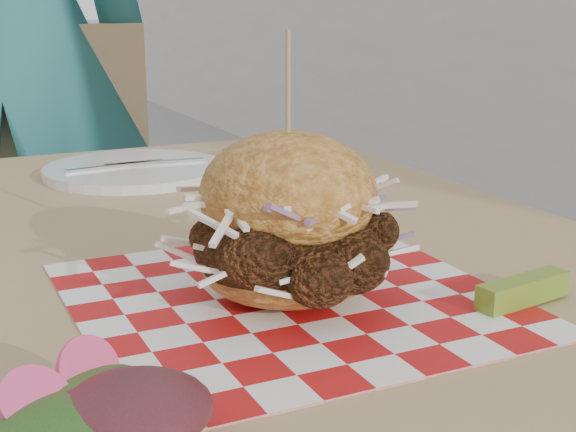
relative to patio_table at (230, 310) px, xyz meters
name	(u,v)px	position (x,y,z in m)	size (l,w,h in m)	color
patio_table	(230,310)	(0.00, 0.00, 0.00)	(0.80, 1.20, 0.75)	tan
patio_chair	(69,211)	(0.00, 0.97, -0.12)	(0.43, 0.44, 0.95)	tan
paper_liner	(288,297)	(-0.01, -0.18, 0.08)	(0.36, 0.36, 0.00)	red
sandwich	(288,227)	(-0.01, -0.18, 0.14)	(0.20, 0.20, 0.23)	gold
pickle_spear	(523,290)	(0.16, -0.28, 0.09)	(0.10, 0.02, 0.02)	olive
side_salad	(73,421)	(-0.23, -0.34, 0.09)	(0.14, 0.14, 0.05)	#3F1419
place_setting	(135,170)	(0.00, 0.38, 0.09)	(0.27, 0.27, 0.02)	white
kraft_tray	(281,153)	(0.22, 0.34, 0.10)	(0.15, 0.12, 0.06)	olive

